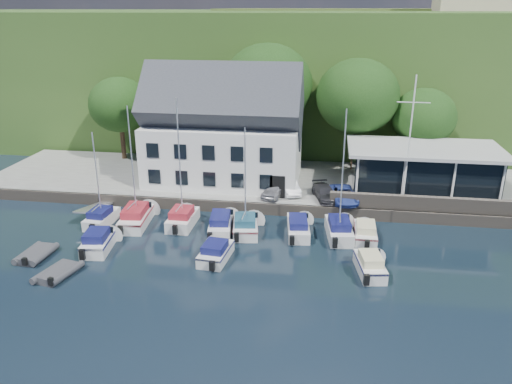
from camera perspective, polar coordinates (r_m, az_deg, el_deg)
ground at (r=32.39m, az=2.68°, el=-10.33°), size 180.00×180.00×0.00m
quay at (r=48.06m, az=4.86°, el=0.82°), size 60.00×13.00×1.00m
quay_face at (r=42.00m, az=4.25°, el=-2.12°), size 60.00×0.30×1.00m
hillside at (r=90.18m, az=7.01°, el=14.80°), size 160.00×75.00×16.00m
field_patch at (r=97.88m, az=12.36°, el=19.72°), size 50.00×30.00×0.30m
harbor_building at (r=46.63m, az=-3.71°, el=6.46°), size 14.40×8.20×8.70m
club_pavilion at (r=46.52m, az=18.48°, el=2.46°), size 13.20×7.20×4.10m
seawall at (r=42.92m, az=20.52°, el=-1.34°), size 18.00×0.50×1.20m
gangway at (r=44.59m, az=-17.64°, el=-2.39°), size 1.20×6.00×1.40m
car_silver at (r=43.53m, az=2.19°, el=0.33°), size 2.47×3.93×1.25m
car_white at (r=44.37m, az=3.81°, el=0.71°), size 2.49×4.04×1.26m
car_dgrey at (r=43.21m, az=7.88°, el=-0.08°), size 2.66×4.24×1.14m
car_blue at (r=42.95m, az=10.00°, el=-0.22°), size 2.20×4.01×1.30m
flagpole at (r=42.19m, az=17.11°, el=5.48°), size 2.56×0.20×10.66m
tree_0 at (r=55.55m, az=-15.20°, el=8.10°), size 6.42×6.42×8.77m
tree_1 at (r=52.49m, az=-8.71°, el=7.92°), size 6.47×6.47×8.84m
tree_2 at (r=51.26m, az=1.30°, el=9.84°), size 9.02×9.02×12.33m
tree_3 at (r=50.55m, az=11.39°, el=8.56°), size 8.08×8.08×11.05m
tree_4 at (r=51.31m, az=18.45°, el=6.56°), size 6.14×6.14×8.39m
boat_r1_0 at (r=40.97m, az=-17.74°, el=1.96°), size 2.05×5.34×8.53m
boat_r1_1 at (r=40.12m, az=-13.93°, el=2.76°), size 2.77×7.31×9.60m
boat_r1_2 at (r=39.10m, az=-8.67°, el=2.43°), size 2.05×5.53×9.27m
boat_r1_3 at (r=39.25m, az=-4.02°, el=-3.40°), size 2.64×6.73×1.47m
boat_r1_4 at (r=37.37m, az=-1.25°, el=1.59°), size 2.87×5.70×8.99m
boat_r1_5 at (r=38.82m, az=4.85°, el=-3.79°), size 2.48×6.45×1.38m
boat_r1_6 at (r=37.15m, az=9.84°, el=1.63°), size 2.69×6.36×9.57m
boat_r1_7 at (r=38.64m, az=12.40°, el=-4.33°), size 1.79×5.33×1.38m
boat_r2_0 at (r=37.89m, az=-17.57°, el=-5.22°), size 2.59×5.43×1.55m
boat_r2_2 at (r=34.92m, az=-4.63°, el=-6.69°), size 2.36×5.06×1.36m
boat_r2_4 at (r=33.98m, az=12.91°, el=-7.91°), size 2.50×5.30×1.45m
dinghy_0 at (r=38.42m, az=-23.84°, el=-6.39°), size 2.04×3.23×0.73m
dinghy_1 at (r=35.34m, az=-21.71°, el=-8.44°), size 2.50×3.42×0.72m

